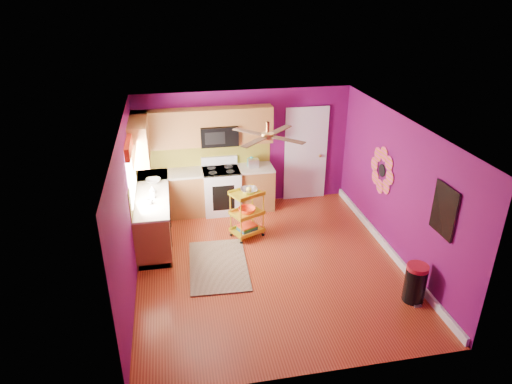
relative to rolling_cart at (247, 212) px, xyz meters
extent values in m
plane|color=maroon|center=(0.20, -1.01, -0.53)|extent=(5.00, 5.00, 0.00)
cube|color=#620B50|center=(0.20, 1.49, 0.72)|extent=(4.50, 0.04, 2.50)
cube|color=#620B50|center=(0.20, -3.51, 0.72)|extent=(4.50, 0.04, 2.50)
cube|color=#620B50|center=(-2.05, -1.01, 0.72)|extent=(0.04, 5.00, 2.50)
cube|color=#620B50|center=(2.45, -1.01, 0.72)|extent=(0.04, 5.00, 2.50)
cube|color=silver|center=(0.20, -1.01, 1.97)|extent=(4.50, 5.00, 0.04)
cube|color=white|center=(2.42, -1.01, -0.46)|extent=(0.05, 4.90, 0.14)
cube|color=brown|center=(-1.75, 0.34, -0.08)|extent=(0.60, 2.30, 0.90)
cube|color=brown|center=(-0.65, 1.19, -0.08)|extent=(2.80, 0.60, 0.90)
cube|color=beige|center=(-1.75, 0.34, 0.39)|extent=(0.63, 2.30, 0.04)
cube|color=beige|center=(-0.65, 1.19, 0.39)|extent=(2.80, 0.63, 0.04)
cube|color=black|center=(-1.75, 0.34, -0.48)|extent=(0.54, 2.30, 0.10)
cube|color=black|center=(-0.65, 1.19, -0.48)|extent=(2.80, 0.54, 0.10)
cube|color=white|center=(-0.35, 1.16, -0.07)|extent=(0.76, 0.66, 0.92)
cube|color=black|center=(-0.35, 1.16, 0.39)|extent=(0.76, 0.62, 0.03)
cube|color=white|center=(-0.35, 1.44, 0.51)|extent=(0.76, 0.06, 0.18)
cube|color=black|center=(-0.35, 0.84, -0.08)|extent=(0.45, 0.02, 0.55)
cube|color=brown|center=(-1.39, 1.33, 1.29)|extent=(1.32, 0.33, 0.75)
cube|color=brown|center=(0.39, 1.33, 1.29)|extent=(0.72, 0.33, 0.75)
cube|color=brown|center=(-0.35, 1.33, 1.50)|extent=(0.76, 0.33, 0.34)
cube|color=brown|center=(-1.88, 0.84, 1.29)|extent=(0.33, 1.30, 0.75)
cube|color=black|center=(-0.35, 1.29, 1.12)|extent=(0.76, 0.38, 0.40)
cube|color=brown|center=(-0.65, 1.48, 0.66)|extent=(2.80, 0.01, 0.51)
cube|color=brown|center=(-2.04, 0.34, 0.66)|extent=(0.01, 2.30, 0.51)
cube|color=white|center=(-2.03, 0.04, 1.02)|extent=(0.03, 1.20, 1.00)
cube|color=#F73E15|center=(-2.00, 0.04, 1.49)|extent=(0.08, 1.35, 0.22)
cube|color=white|center=(1.55, 1.47, 0.49)|extent=(0.85, 0.04, 2.05)
cube|color=white|center=(1.55, 1.45, 0.49)|extent=(0.95, 0.02, 2.15)
sphere|color=#BF8C3F|center=(1.87, 1.41, 0.47)|extent=(0.07, 0.07, 0.07)
cylinder|color=black|center=(2.43, -0.41, 0.82)|extent=(0.01, 0.24, 0.24)
cube|color=#189D85|center=(2.43, -2.41, 1.02)|extent=(0.03, 0.52, 0.72)
cube|color=black|center=(2.42, -2.41, 1.02)|extent=(0.01, 0.56, 0.76)
cylinder|color=#BF8C3F|center=(0.20, -0.81, 1.89)|extent=(0.06, 0.06, 0.16)
cylinder|color=#BF8C3F|center=(0.20, -0.81, 1.75)|extent=(0.20, 0.20, 0.08)
cube|color=#4C2D19|center=(0.47, -0.54, 1.75)|extent=(0.47, 0.47, 0.01)
cube|color=#4C2D19|center=(-0.07, -0.54, 1.75)|extent=(0.47, 0.47, 0.01)
cube|color=#4C2D19|center=(-0.07, -1.07, 1.75)|extent=(0.47, 0.47, 0.01)
cube|color=#4C2D19|center=(0.47, -1.07, 1.75)|extent=(0.47, 0.47, 0.01)
cube|color=#301E10|center=(-0.67, -0.90, -0.52)|extent=(1.06, 1.66, 0.02)
cylinder|color=gold|center=(-0.16, -0.27, -0.05)|extent=(0.02, 0.02, 0.89)
cylinder|color=gold|center=(0.30, -0.06, -0.05)|extent=(0.02, 0.02, 0.89)
cylinder|color=gold|center=(-0.31, 0.05, -0.05)|extent=(0.02, 0.02, 0.89)
cylinder|color=gold|center=(0.15, 0.26, -0.05)|extent=(0.02, 0.02, 0.89)
sphere|color=black|center=(-0.16, -0.27, -0.50)|extent=(0.06, 0.06, 0.06)
sphere|color=black|center=(0.30, -0.06, -0.50)|extent=(0.06, 0.06, 0.06)
sphere|color=black|center=(-0.31, 0.05, -0.50)|extent=(0.06, 0.06, 0.06)
sphere|color=black|center=(0.15, 0.26, -0.50)|extent=(0.06, 0.06, 0.06)
cube|color=gold|center=(-0.01, 0.00, 0.37)|extent=(0.69, 0.62, 0.03)
cube|color=gold|center=(-0.01, 0.00, -0.03)|extent=(0.69, 0.62, 0.03)
cube|color=gold|center=(-0.01, 0.00, -0.41)|extent=(0.69, 0.62, 0.03)
imported|color=beige|center=(0.04, 0.02, 0.43)|extent=(0.42, 0.42, 0.08)
sphere|color=yellow|center=(0.04, 0.02, 0.45)|extent=(0.10, 0.10, 0.10)
imported|color=#F73E15|center=(-0.01, 0.00, 0.03)|extent=(0.43, 0.43, 0.10)
cube|color=navy|center=(-0.01, 0.00, -0.37)|extent=(0.41, 0.37, 0.04)
cube|color=#267233|center=(-0.01, 0.00, -0.33)|extent=(0.41, 0.37, 0.04)
cube|color=#F73E15|center=(-0.01, 0.00, -0.30)|extent=(0.41, 0.37, 0.03)
cylinder|color=black|center=(2.19, -2.39, -0.25)|extent=(0.34, 0.34, 0.56)
cylinder|color=#AC1827|center=(2.19, -2.39, 0.07)|extent=(0.33, 0.33, 0.07)
cube|color=beige|center=(2.19, -2.55, -0.52)|extent=(0.11, 0.06, 0.03)
cylinder|color=teal|center=(0.31, 1.27, 0.49)|extent=(0.18, 0.18, 0.16)
sphere|color=teal|center=(0.31, 1.27, 0.59)|extent=(0.06, 0.06, 0.06)
cube|color=beige|center=(0.34, 1.18, 0.50)|extent=(0.22, 0.15, 0.18)
imported|color=#EA3F72|center=(-1.72, 0.09, 0.50)|extent=(0.08, 0.08, 0.18)
imported|color=white|center=(-1.72, 0.28, 0.48)|extent=(0.12, 0.12, 0.15)
imported|color=white|center=(-1.71, 0.78, 0.44)|extent=(0.28, 0.28, 0.07)
imported|color=white|center=(-1.76, -0.16, 0.45)|extent=(0.11, 0.11, 0.09)
camera|label=1|loc=(-1.27, -7.53, 4.00)|focal=32.00mm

